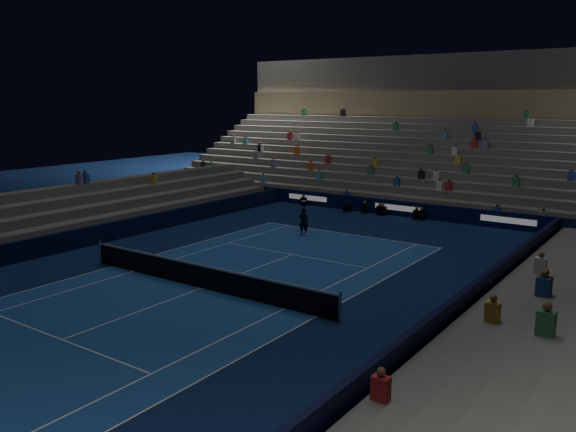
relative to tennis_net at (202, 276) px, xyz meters
The scene contains 11 objects.
ground 0.50m from the tennis_net, ahead, with size 90.00×90.00×0.00m, color #0B1B44.
court_surface 0.50m from the tennis_net, ahead, with size 10.97×23.77×0.01m, color #1A4791.
sponsor_barrier_far 18.50m from the tennis_net, 90.00° to the left, with size 44.00×0.25×1.00m, color #080F33.
sponsor_barrier_east 9.70m from the tennis_net, ahead, with size 0.25×37.00×1.00m, color black.
sponsor_barrier_west 9.70m from the tennis_net, behind, with size 0.25×37.00×1.00m, color black.
grandstand_main 28.05m from the tennis_net, 90.00° to the left, with size 44.00×15.20×11.20m.
grandstand_east 13.17m from the tennis_net, ahead, with size 5.00×37.00×2.50m.
grandstand_west 13.17m from the tennis_net, behind, with size 5.00×37.00×2.50m.
tennis_net is the anchor object (origin of this frame).
tennis_player 10.40m from the tennis_net, 100.59° to the left, with size 0.57×0.38×1.57m, color black.
broadcast_camera 18.10m from the tennis_net, 100.93° to the left, with size 0.55×0.90×0.52m.
Camera 1 is at (15.96, -16.62, 7.47)m, focal length 36.87 mm.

